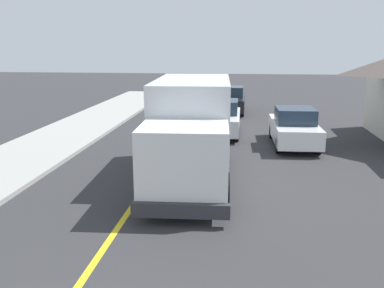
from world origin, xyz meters
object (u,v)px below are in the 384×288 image
Objects in this scene: parked_car_mid at (230,100)px; parked_van_across at (294,128)px; parked_car_near at (221,118)px; box_truck at (191,126)px.

parked_van_across is (2.99, -8.83, 0.00)m from parked_car_mid.
parked_car_near is at bearing -92.33° from parked_car_mid.
parked_car_near is (0.62, 7.14, -0.97)m from box_truck.
box_truck reaches higher than parked_car_near.
parked_car_mid and parked_van_across have the same top height.
box_truck is 1.65× the size of parked_car_near.
parked_car_near is 3.84m from parked_van_across.
parked_car_near is at bearing 148.29° from parked_van_across.
parked_car_mid is (0.28, 6.81, 0.00)m from parked_car_near.
box_truck reaches higher than parked_car_mid.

